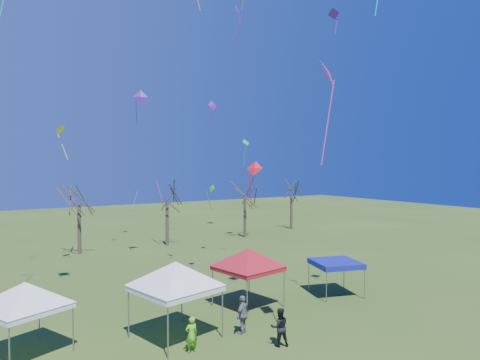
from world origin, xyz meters
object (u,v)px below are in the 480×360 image
at_px(tent_white_mid, 175,267).
at_px(tent_red, 248,252).
at_px(tree_3, 167,185).
at_px(person_dark, 280,327).
at_px(tree_5, 292,184).
at_px(tent_white_west, 25,287).
at_px(person_green, 191,335).
at_px(tree_4, 245,183).
at_px(person_grey, 243,315).
at_px(tree_2, 79,185).
at_px(tent_blue, 336,264).

relative_size(tent_white_mid, tent_red, 1.06).
height_order(tree_3, person_dark, tree_3).
height_order(tree_5, person_dark, tree_5).
bearing_deg(tent_white_west, person_green, -30.34).
xyz_separation_m(tree_4, tent_white_west, (-24.12, -20.07, -3.13)).
height_order(tent_red, person_dark, tent_red).
bearing_deg(person_green, tree_5, -134.82).
relative_size(tent_white_mid, person_dark, 2.68).
bearing_deg(person_grey, tree_2, -112.96).
distance_m(tree_5, person_dark, 35.79).
height_order(tree_3, tent_white_mid, tree_3).
xyz_separation_m(tent_white_mid, tent_red, (5.32, 1.90, -0.22)).
bearing_deg(tree_4, tent_white_mid, -129.52).
relative_size(tree_5, tent_white_west, 1.96).
relative_size(tree_3, tree_4, 1.00).
distance_m(tree_2, tent_white_west, 21.68).
bearing_deg(tree_3, person_dark, -101.42).
relative_size(tent_white_west, tent_red, 0.88).
relative_size(tree_2, tree_5, 1.10).
bearing_deg(tree_2, tree_5, 3.70).
distance_m(tree_3, tree_5, 17.81).
bearing_deg(tent_white_mid, person_green, -92.03).
distance_m(tent_white_west, tent_white_mid, 6.40).
bearing_deg(person_green, tent_red, -144.32).
relative_size(tree_5, person_dark, 4.36).
distance_m(tree_4, person_grey, 28.02).
distance_m(tree_3, person_grey, 24.36).
relative_size(tent_white_west, person_dark, 2.22).
bearing_deg(person_dark, tent_red, -87.12).
bearing_deg(person_grey, tent_white_mid, -53.10).
relative_size(tree_2, tent_blue, 2.42).
distance_m(tree_2, tent_white_mid, 22.36).
bearing_deg(person_dark, tree_2, -61.18).
relative_size(tree_4, person_grey, 4.26).
relative_size(tree_4, tent_blue, 2.34).
bearing_deg(tree_2, person_grey, -83.51).
relative_size(tree_5, tent_blue, 2.21).
height_order(tent_white_west, person_green, tent_white_west).
xyz_separation_m(tree_5, tent_white_mid, (-26.34, -23.85, -2.38)).
bearing_deg(tree_4, tree_3, 179.74).
xyz_separation_m(tree_4, tent_white_mid, (-17.98, -21.79, -2.70)).
relative_size(tent_white_mid, person_grey, 2.48).
bearing_deg(tent_white_west, tent_red, 0.88).
bearing_deg(tent_blue, tree_5, 56.63).
bearing_deg(tree_5, tent_white_mid, -137.84).
distance_m(tent_white_west, tent_blue, 17.38).
bearing_deg(person_dark, tent_blue, -129.90).
bearing_deg(tent_white_mid, tent_white_west, 164.34).
distance_m(person_grey, person_green, 3.04).
relative_size(tent_red, person_dark, 2.53).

